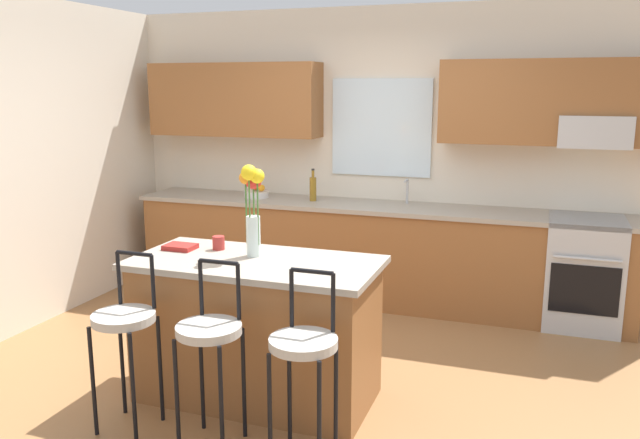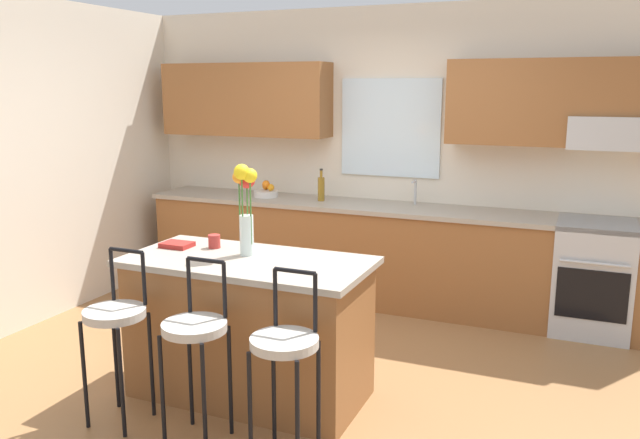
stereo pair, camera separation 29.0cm
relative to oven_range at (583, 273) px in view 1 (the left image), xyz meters
The scene contains 15 objects.
ground_plane 2.52m from the oven_range, 137.49° to the right, with size 14.00×14.00×0.00m, color olive.
wall_left 4.68m from the oven_range, 162.60° to the right, with size 0.12×4.60×2.70m, color beige.
back_wall_assembly 2.10m from the oven_range, behind, with size 5.60×0.50×2.70m.
counter_run 1.83m from the oven_range, behind, with size 4.56×0.64×0.92m.
sink_faucet 1.66m from the oven_range, behind, with size 0.02×0.13×0.23m.
oven_range is the anchor object (origin of this frame).
kitchen_island 2.89m from the oven_range, 134.61° to the right, with size 1.55×0.77×0.92m.
bar_stool_near 3.71m from the oven_range, 134.17° to the right, with size 0.36×0.36×1.04m.
bar_stool_middle 3.35m from the oven_range, 127.39° to the right, with size 0.36×0.36×1.04m.
bar_stool_far 3.05m from the oven_range, 119.13° to the right, with size 0.36×0.36×1.04m.
flower_vase 2.99m from the oven_range, 136.38° to the right, with size 0.17×0.17×0.59m.
mug_ceramic 3.08m from the oven_range, 141.22° to the right, with size 0.08×0.08×0.09m, color #A52D28.
cookbook 3.31m from the oven_range, 142.82° to the right, with size 0.20×0.15×0.03m, color maroon.
fruit_bowl_oranges 3.03m from the oven_range, behind, with size 0.24×0.24×0.16m.
bottle_olive_oil 2.47m from the oven_range, behind, with size 0.06×0.06×0.30m.
Camera 1 is at (1.46, -3.88, 1.98)m, focal length 35.93 mm.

